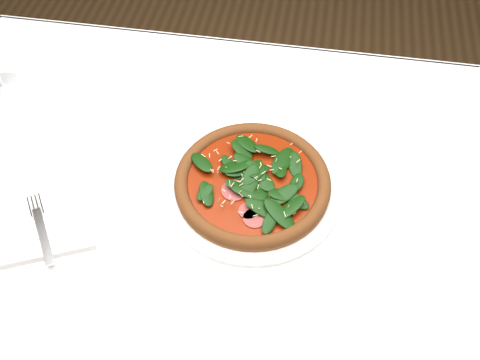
# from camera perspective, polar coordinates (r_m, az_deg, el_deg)

# --- Properties ---
(ground) EXTENTS (6.00, 6.00, 0.00)m
(ground) POSITION_cam_1_polar(r_m,az_deg,el_deg) (1.58, -0.85, -17.53)
(ground) COLOR brown
(ground) RESTS_ON ground
(dining_table) EXTENTS (1.21, 0.81, 0.75)m
(dining_table) POSITION_cam_1_polar(r_m,az_deg,el_deg) (1.00, -1.28, -4.35)
(dining_table) COLOR white
(dining_table) RESTS_ON ground
(plate) EXTENTS (0.31, 0.31, 0.01)m
(plate) POSITION_cam_1_polar(r_m,az_deg,el_deg) (0.91, 1.33, -0.70)
(plate) COLOR white
(plate) RESTS_ON dining_table
(pizza) EXTENTS (0.34, 0.34, 0.03)m
(pizza) POSITION_cam_1_polar(r_m,az_deg,el_deg) (0.89, 1.35, -0.03)
(pizza) COLOR #975724
(pizza) RESTS_ON plate
(napkin) EXTENTS (0.17, 0.13, 0.01)m
(napkin) POSITION_cam_1_polar(r_m,az_deg,el_deg) (0.90, -20.10, -5.90)
(napkin) COLOR white
(napkin) RESTS_ON dining_table
(fork) EXTENTS (0.09, 0.13, 0.00)m
(fork) POSITION_cam_1_polar(r_m,az_deg,el_deg) (0.91, -20.55, -4.35)
(fork) COLOR silver
(fork) RESTS_ON napkin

